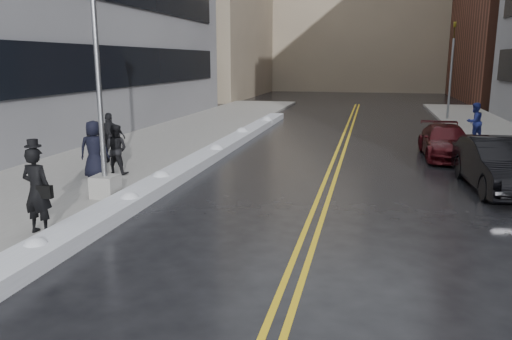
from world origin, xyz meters
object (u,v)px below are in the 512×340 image
Objects in this scene: car_black at (499,165)px; lamppost at (100,110)px; traffic_signal at (451,67)px; pedestrian_east at (474,122)px; pedestrian_fedora at (37,191)px; pedestrian_b at (116,149)px; pedestrian_d at (110,138)px; car_maroon at (446,142)px; pedestrian_c at (94,149)px.

lamppost is at bearing -165.43° from car_black.
traffic_signal reaches higher than pedestrian_east.
lamppost reaches higher than pedestrian_fedora.
traffic_signal is at bearing 61.79° from lamppost.
lamppost reaches higher than pedestrian_b.
pedestrian_fedora reaches higher than pedestrian_d.
car_maroon is (9.97, 8.91, -1.89)m from lamppost.
traffic_signal is 27.66m from pedestrian_fedora.
traffic_signal reaches higher than pedestrian_fedora.
pedestrian_east is at bearing -158.22° from pedestrian_c.
pedestrian_fedora is at bearing -115.12° from traffic_signal.
pedestrian_d is at bearing -161.12° from car_maroon.
pedestrian_d reaches higher than pedestrian_east.
pedestrian_b is (-1.09, 2.65, -1.56)m from lamppost.
pedestrian_fedora is 1.04× the size of pedestrian_c.
car_maroon is at bearing -97.95° from traffic_signal.
pedestrian_east is 4.32m from car_maroon.
lamppost is at bearing 99.62° from pedestrian_d.
car_black is (11.89, 1.16, -0.19)m from pedestrian_b.
pedestrian_fedora reaches higher than pedestrian_b.
pedestrian_c is 1.01× the size of pedestrian_d.
pedestrian_b is 0.74m from pedestrian_c.
pedestrian_c reaches higher than pedestrian_d.
pedestrian_b is at bearing -151.80° from car_maroon.
pedestrian_east is (11.71, 12.84, -1.50)m from lamppost.
lamppost is 5.17m from pedestrian_d.
traffic_signal reaches higher than pedestrian_c.
pedestrian_fedora is at bearing 17.96° from pedestrian_east.
pedestrian_fedora is 12.66m from car_black.
lamppost is 4.16× the size of pedestrian_c.
lamppost is 11.58m from car_black.
pedestrian_c is (-1.50, 2.04, -1.47)m from lamppost.
lamppost is 4.33× the size of pedestrian_east.
pedestrian_d is (-14.06, -17.59, -2.34)m from traffic_signal.
pedestrian_b is 2.12m from pedestrian_d.
pedestrian_d is 13.04m from car_maroon.
traffic_signal reaches higher than car_maroon.
lamppost reaches higher than pedestrian_c.
pedestrian_fedora is 5.25m from pedestrian_c.
pedestrian_c reaches higher than car_black.
pedestrian_c is at bearing 3.54° from pedestrian_east.
traffic_signal is 3.16× the size of pedestrian_fedora.
pedestrian_c is 1.04× the size of pedestrian_east.
pedestrian_fedora is at bearing 90.27° from pedestrian_d.
car_maroon is (-1.83, -13.09, -2.76)m from traffic_signal.
car_maroon is (11.48, 6.87, -0.42)m from pedestrian_c.
pedestrian_east is at bearing 64.82° from car_maroon.
car_black is at bearing -177.66° from pedestrian_b.
car_black is 5.17m from car_maroon.
pedestrian_d is at bearing -59.73° from pedestrian_b.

